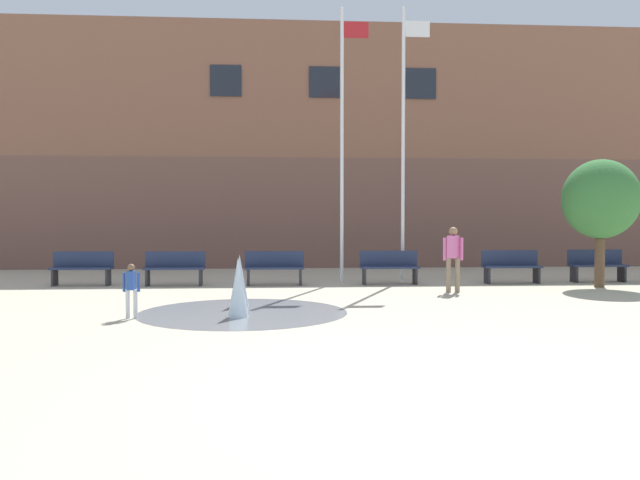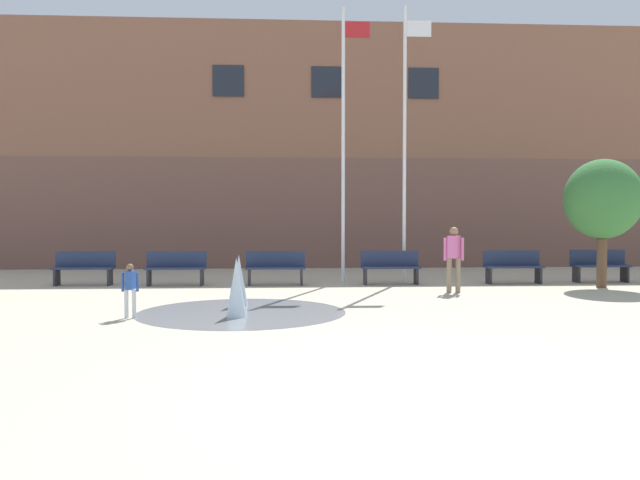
{
  "view_description": "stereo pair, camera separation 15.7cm",
  "coord_description": "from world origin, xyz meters",
  "px_view_note": "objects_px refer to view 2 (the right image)",
  "views": [
    {
      "loc": [
        -1.7,
        -6.55,
        1.81
      ],
      "look_at": [
        -0.71,
        7.84,
        1.3
      ],
      "focal_mm": 35.0,
      "sensor_mm": 36.0,
      "label": 1
    },
    {
      "loc": [
        -1.54,
        -6.56,
        1.81
      ],
      "look_at": [
        -0.71,
        7.84,
        1.3
      ],
      "focal_mm": 35.0,
      "sensor_mm": 36.0,
      "label": 2
    }
  ],
  "objects_px": {
    "park_bench_under_right_flagpole": "(390,267)",
    "adult_watching": "(454,254)",
    "street_tree_near_building": "(603,200)",
    "flagpole_left": "(344,137)",
    "park_bench_center": "(275,267)",
    "park_bench_under_left_flagpole": "(176,268)",
    "park_bench_far_right": "(600,265)",
    "child_running": "(130,286)",
    "park_bench_near_trashcan": "(513,266)",
    "park_bench_far_left": "(84,267)",
    "flagpole_right": "(406,136)"
  },
  "relations": [
    {
      "from": "park_bench_under_right_flagpole",
      "to": "adult_watching",
      "type": "distance_m",
      "value": 2.35
    },
    {
      "from": "street_tree_near_building",
      "to": "flagpole_left",
      "type": "bearing_deg",
      "value": 163.66
    },
    {
      "from": "park_bench_under_right_flagpole",
      "to": "street_tree_near_building",
      "type": "bearing_deg",
      "value": -11.55
    },
    {
      "from": "park_bench_center",
      "to": "park_bench_under_right_flagpole",
      "type": "distance_m",
      "value": 3.13
    },
    {
      "from": "park_bench_under_left_flagpole",
      "to": "park_bench_far_right",
      "type": "bearing_deg",
      "value": 0.9
    },
    {
      "from": "park_bench_under_left_flagpole",
      "to": "park_bench_far_right",
      "type": "height_order",
      "value": "same"
    },
    {
      "from": "street_tree_near_building",
      "to": "adult_watching",
      "type": "bearing_deg",
      "value": -168.22
    },
    {
      "from": "park_bench_center",
      "to": "adult_watching",
      "type": "relative_size",
      "value": 1.01
    },
    {
      "from": "child_running",
      "to": "flagpole_left",
      "type": "relative_size",
      "value": 0.13
    },
    {
      "from": "park_bench_under_left_flagpole",
      "to": "child_running",
      "type": "height_order",
      "value": "child_running"
    },
    {
      "from": "park_bench_under_right_flagpole",
      "to": "park_bench_near_trashcan",
      "type": "height_order",
      "value": "same"
    },
    {
      "from": "street_tree_near_building",
      "to": "park_bench_far_left",
      "type": "bearing_deg",
      "value": 174.46
    },
    {
      "from": "park_bench_under_right_flagpole",
      "to": "street_tree_near_building",
      "type": "distance_m",
      "value": 5.77
    },
    {
      "from": "park_bench_center",
      "to": "child_running",
      "type": "xyz_separation_m",
      "value": [
        -2.54,
        -5.44,
        0.1
      ]
    },
    {
      "from": "park_bench_center",
      "to": "flagpole_left",
      "type": "height_order",
      "value": "flagpole_left"
    },
    {
      "from": "child_running",
      "to": "street_tree_near_building",
      "type": "distance_m",
      "value": 11.99
    },
    {
      "from": "park_bench_far_left",
      "to": "adult_watching",
      "type": "relative_size",
      "value": 1.01
    },
    {
      "from": "park_bench_center",
      "to": "child_running",
      "type": "height_order",
      "value": "child_running"
    },
    {
      "from": "park_bench_under_left_flagpole",
      "to": "park_bench_far_left",
      "type": "bearing_deg",
      "value": 175.66
    },
    {
      "from": "flagpole_left",
      "to": "child_running",
      "type": "bearing_deg",
      "value": -125.58
    },
    {
      "from": "park_bench_under_left_flagpole",
      "to": "park_bench_far_right",
      "type": "distance_m",
      "value": 11.8
    },
    {
      "from": "child_running",
      "to": "street_tree_near_building",
      "type": "relative_size",
      "value": 0.3
    },
    {
      "from": "child_running",
      "to": "park_bench_under_left_flagpole",
      "type": "bearing_deg",
      "value": -175.72
    },
    {
      "from": "park_bench_under_right_flagpole",
      "to": "park_bench_far_right",
      "type": "height_order",
      "value": "same"
    },
    {
      "from": "flagpole_right",
      "to": "street_tree_near_building",
      "type": "distance_m",
      "value": 5.49
    },
    {
      "from": "child_running",
      "to": "flagpole_left",
      "type": "bearing_deg",
      "value": 147.42
    },
    {
      "from": "park_bench_under_left_flagpole",
      "to": "park_bench_near_trashcan",
      "type": "distance_m",
      "value": 9.22
    },
    {
      "from": "park_bench_center",
      "to": "park_bench_near_trashcan",
      "type": "height_order",
      "value": "same"
    },
    {
      "from": "park_bench_near_trashcan",
      "to": "adult_watching",
      "type": "relative_size",
      "value": 1.01
    },
    {
      "from": "flagpole_right",
      "to": "park_bench_under_right_flagpole",
      "type": "bearing_deg",
      "value": -124.38
    },
    {
      "from": "park_bench_far_right",
      "to": "flagpole_right",
      "type": "relative_size",
      "value": 0.21
    },
    {
      "from": "adult_watching",
      "to": "flagpole_right",
      "type": "height_order",
      "value": "flagpole_right"
    },
    {
      "from": "park_bench_center",
      "to": "park_bench_under_right_flagpole",
      "type": "bearing_deg",
      "value": 0.13
    },
    {
      "from": "park_bench_near_trashcan",
      "to": "flagpole_left",
      "type": "bearing_deg",
      "value": 169.87
    },
    {
      "from": "park_bench_far_right",
      "to": "adult_watching",
      "type": "xyz_separation_m",
      "value": [
        -4.78,
        -2.19,
        0.45
      ]
    },
    {
      "from": "park_bench_far_right",
      "to": "flagpole_left",
      "type": "distance_m",
      "value": 8.07
    },
    {
      "from": "park_bench_far_left",
      "to": "park_bench_under_left_flagpole",
      "type": "bearing_deg",
      "value": -4.34
    },
    {
      "from": "adult_watching",
      "to": "park_bench_far_right",
      "type": "bearing_deg",
      "value": 150.55
    },
    {
      "from": "adult_watching",
      "to": "flagpole_left",
      "type": "distance_m",
      "value": 4.86
    },
    {
      "from": "park_bench_under_right_flagpole",
      "to": "park_bench_far_right",
      "type": "xyz_separation_m",
      "value": [
        6.0,
        0.22,
        0.0
      ]
    },
    {
      "from": "park_bench_near_trashcan",
      "to": "park_bench_far_right",
      "type": "xyz_separation_m",
      "value": [
        2.58,
        0.22,
        0.0
      ]
    },
    {
      "from": "park_bench_center",
      "to": "child_running",
      "type": "distance_m",
      "value": 6.01
    },
    {
      "from": "flagpole_left",
      "to": "park_bench_near_trashcan",
      "type": "bearing_deg",
      "value": -10.13
    },
    {
      "from": "adult_watching",
      "to": "street_tree_near_building",
      "type": "relative_size",
      "value": 0.48
    },
    {
      "from": "park_bench_under_left_flagpole",
      "to": "adult_watching",
      "type": "bearing_deg",
      "value": -15.93
    },
    {
      "from": "adult_watching",
      "to": "street_tree_near_building",
      "type": "xyz_separation_m",
      "value": [
        4.15,
        0.87,
        1.35
      ]
    },
    {
      "from": "park_bench_under_left_flagpole",
      "to": "park_bench_center",
      "type": "relative_size",
      "value": 1.0
    },
    {
      "from": "park_bench_near_trashcan",
      "to": "park_bench_far_right",
      "type": "relative_size",
      "value": 1.0
    },
    {
      "from": "street_tree_near_building",
      "to": "park_bench_under_left_flagpole",
      "type": "bearing_deg",
      "value": 174.19
    },
    {
      "from": "park_bench_under_right_flagpole",
      "to": "flagpole_left",
      "type": "xyz_separation_m",
      "value": [
        -1.19,
        0.83,
        3.63
      ]
    }
  ]
}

